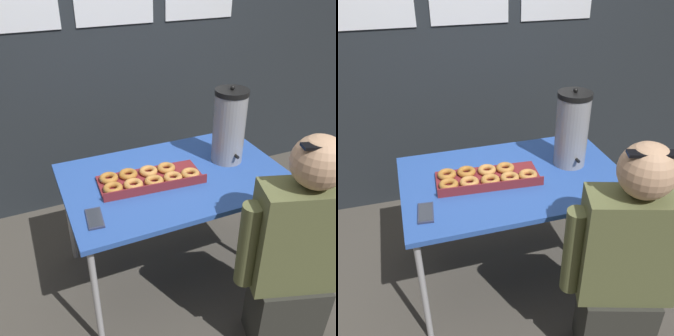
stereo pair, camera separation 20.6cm
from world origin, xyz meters
The scene contains 7 objects.
ground_plane centered at (0.00, 0.00, 0.00)m, with size 12.00×12.00×0.00m, color #4C473F.
back_wall centered at (0.00, 1.06, 1.31)m, with size 6.00×0.11×2.61m.
folding_table centered at (0.00, 0.00, 0.67)m, with size 1.24×0.81×0.72m.
donut_box centered at (-0.16, 0.00, 0.74)m, with size 0.58×0.28×0.05m.
coffee_urn centered at (0.36, 0.05, 0.94)m, with size 0.19×0.22×0.46m.
cell_phone centered at (-0.51, -0.21, 0.72)m, with size 0.09×0.16×0.01m.
person_seated centered at (0.31, -0.68, 0.58)m, with size 0.55×0.33×1.21m.
Camera 2 is at (-0.55, -1.70, 1.83)m, focal length 40.00 mm.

